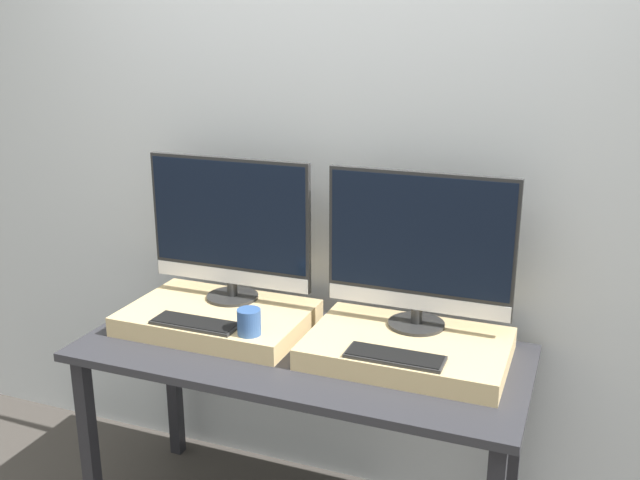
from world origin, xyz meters
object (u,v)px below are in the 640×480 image
at_px(monitor_right, 419,248).
at_px(keyboard_right, 395,357).
at_px(mug, 249,322).
at_px(keyboard_left, 195,323).
at_px(monitor_left, 230,226).

bearing_deg(monitor_right, keyboard_right, -90.00).
bearing_deg(monitor_right, mug, -151.66).
bearing_deg(keyboard_left, monitor_left, 90.00).
relative_size(monitor_left, monitor_right, 1.00).
bearing_deg(keyboard_right, keyboard_left, 180.00).
height_order(keyboard_left, keyboard_right, same).
distance_m(monitor_left, keyboard_right, 0.84).
xyz_separation_m(keyboard_left, monitor_right, (0.74, 0.28, 0.28)).
distance_m(keyboard_left, mug, 0.22).
bearing_deg(mug, keyboard_left, 180.00).
bearing_deg(mug, monitor_left, 127.54).
relative_size(monitor_left, keyboard_right, 2.06).
bearing_deg(mug, monitor_right, 28.34).
height_order(keyboard_left, monitor_right, monitor_right).
relative_size(mug, monitor_right, 0.14).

